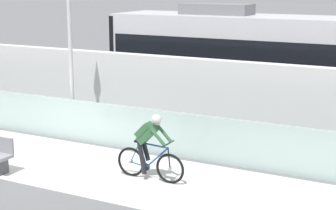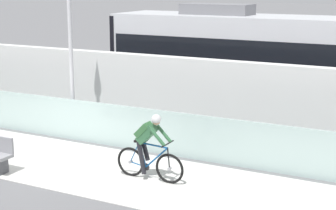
{
  "view_description": "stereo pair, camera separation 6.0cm",
  "coord_description": "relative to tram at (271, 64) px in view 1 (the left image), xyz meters",
  "views": [
    {
      "loc": [
        9.28,
        -10.53,
        4.6
      ],
      "look_at": [
        2.64,
        2.35,
        1.25
      ],
      "focal_mm": 57.97,
      "sensor_mm": 36.0,
      "label": 1
    },
    {
      "loc": [
        9.33,
        -10.5,
        4.6
      ],
      "look_at": [
        2.64,
        2.35,
        1.25
      ],
      "focal_mm": 57.97,
      "sensor_mm": 36.0,
      "label": 2
    }
  ],
  "objects": [
    {
      "name": "tram",
      "position": [
        0.0,
        0.0,
        0.0
      ],
      "size": [
        11.06,
        2.54,
        3.81
      ],
      "color": "silver",
      "rests_on": "ground"
    },
    {
      "name": "tram_rail_near",
      "position": [
        -4.15,
        -0.72,
        -1.89
      ],
      "size": [
        32.0,
        0.08,
        0.01
      ],
      "primitive_type": "cube",
      "color": "#595654",
      "rests_on": "ground"
    },
    {
      "name": "bike_path_deck",
      "position": [
        -4.15,
        -6.85,
        -1.89
      ],
      "size": [
        32.0,
        3.2,
        0.01
      ],
      "primitive_type": "cube",
      "color": "silver",
      "rests_on": "ground"
    },
    {
      "name": "ground_plane",
      "position": [
        -4.15,
        -6.85,
        -1.89
      ],
      "size": [
        200.0,
        200.0,
        0.0
      ],
      "primitive_type": "plane",
      "color": "slate"
    },
    {
      "name": "glass_parapet",
      "position": [
        -4.15,
        -5.0,
        -1.29
      ],
      "size": [
        32.0,
        0.05,
        1.21
      ],
      "primitive_type": "cube",
      "color": "#ADC6C1",
      "rests_on": "ground"
    },
    {
      "name": "concrete_barrier_wall",
      "position": [
        -4.15,
        -3.2,
        -0.7
      ],
      "size": [
        32.0,
        0.36,
        2.39
      ],
      "primitive_type": "cube",
      "color": "silver",
      "rests_on": "ground"
    },
    {
      "name": "tram_rail_far",
      "position": [
        -4.15,
        0.72,
        -1.89
      ],
      "size": [
        32.0,
        0.08,
        0.01
      ],
      "primitive_type": "cube",
      "color": "#595654",
      "rests_on": "ground"
    },
    {
      "name": "lamp_post_antenna",
      "position": [
        -4.61,
        -4.7,
        1.4
      ],
      "size": [
        0.28,
        0.28,
        5.2
      ],
      "color": "gray",
      "rests_on": "ground"
    },
    {
      "name": "cyclist_on_bike",
      "position": [
        -0.78,
        -6.85,
        -1.09
      ],
      "size": [
        1.77,
        0.58,
        1.61
      ],
      "color": "black",
      "rests_on": "ground"
    }
  ]
}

